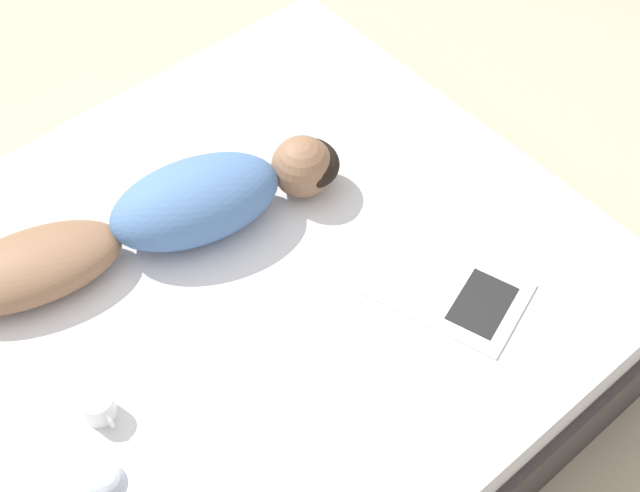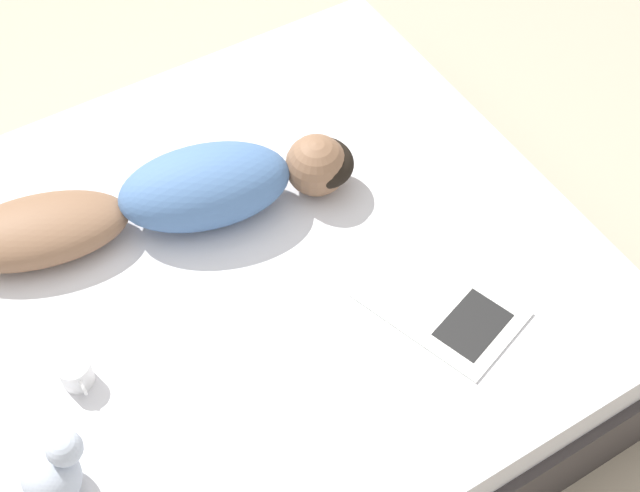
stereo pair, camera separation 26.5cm
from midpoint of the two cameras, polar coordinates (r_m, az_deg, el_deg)
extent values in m
plane|color=#B7A88E|center=(3.16, -3.36, -7.59)|extent=(12.00, 12.00, 0.00)
cube|color=#383333|center=(3.01, -3.52, -5.95)|extent=(1.94, 2.33, 0.35)
cube|color=silver|center=(2.80, -3.77, -3.27)|extent=(1.88, 2.27, 0.16)
ellipsoid|color=brown|center=(2.84, -15.02, 0.78)|extent=(0.41, 0.61, 0.15)
ellipsoid|color=#476B9E|center=(2.82, -4.72, 3.65)|extent=(0.43, 0.61, 0.23)
ellipsoid|color=black|center=(2.89, 2.89, 5.20)|extent=(0.25, 0.24, 0.11)
sphere|color=brown|center=(2.89, 2.40, 5.03)|extent=(0.20, 0.20, 0.20)
cube|color=white|center=(2.74, 8.55, -2.61)|extent=(0.32, 0.36, 0.01)
cube|color=white|center=(2.70, 12.56, -5.19)|extent=(0.32, 0.36, 0.01)
cube|color=black|center=(2.69, 12.57, -5.13)|extent=(0.21, 0.25, 0.00)
cylinder|color=white|center=(2.57, -12.53, -8.13)|extent=(0.09, 0.09, 0.09)
cylinder|color=black|center=(2.54, -12.67, -7.74)|extent=(0.08, 0.08, 0.01)
torus|color=white|center=(2.54, -12.07, -9.01)|extent=(0.05, 0.01, 0.05)
ellipsoid|color=#B2BCCC|center=(2.41, -13.75, -14.35)|extent=(0.17, 0.15, 0.14)
sphere|color=#B2BCCC|center=(2.32, -12.87, -12.75)|extent=(0.09, 0.09, 0.09)
camera|label=1|loc=(0.13, -87.23, 3.64)|focal=50.00mm
camera|label=2|loc=(0.13, 92.77, -3.64)|focal=50.00mm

